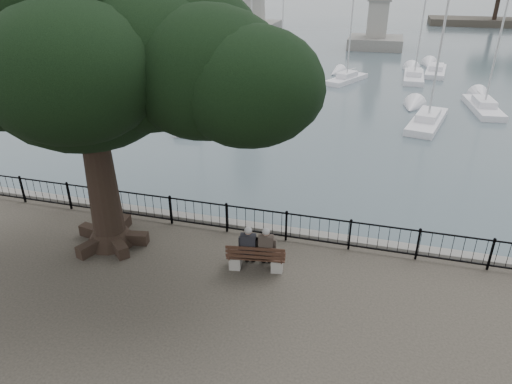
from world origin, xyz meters
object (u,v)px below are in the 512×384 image
(tree, at_px, (111,58))
(lion_monument, at_px, (377,28))
(person_right, at_px, (266,249))
(bench, at_px, (256,260))
(person_left, at_px, (249,248))

(tree, height_order, lion_monument, tree)
(person_right, height_order, tree, tree)
(person_right, xyz_separation_m, lion_monument, (1.24, 49.06, 0.71))
(bench, height_order, person_right, person_right)
(person_right, relative_size, tree, 0.13)
(person_right, bearing_deg, tree, 177.96)
(person_left, xyz_separation_m, tree, (-3.81, 0.23, 5.11))
(bench, xyz_separation_m, tree, (-4.04, 0.29, 5.45))
(bench, bearing_deg, lion_monument, 88.24)
(bench, distance_m, person_left, 0.41)
(person_left, relative_size, lion_monument, 0.15)
(bench, distance_m, person_right, 0.45)
(person_left, height_order, person_right, same)
(person_left, bearing_deg, person_right, 8.66)
(lion_monument, bearing_deg, person_right, -91.45)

